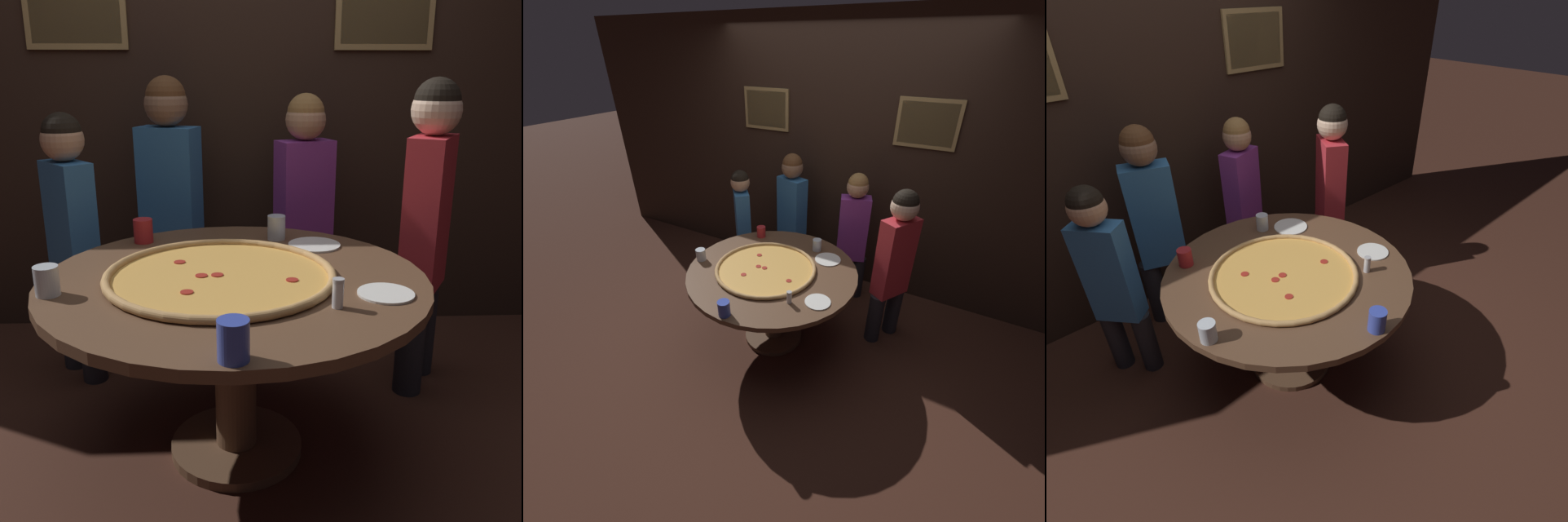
{
  "view_description": "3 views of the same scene",
  "coord_description": "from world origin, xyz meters",
  "views": [
    {
      "loc": [
        0.01,
        -1.99,
        1.45
      ],
      "look_at": [
        0.1,
        -0.05,
        0.81
      ],
      "focal_mm": 40.0,
      "sensor_mm": 36.0,
      "label": 1
    },
    {
      "loc": [
        1.26,
        -2.05,
        2.34
      ],
      "look_at": [
        0.07,
        0.08,
        0.8
      ],
      "focal_mm": 24.0,
      "sensor_mm": 36.0,
      "label": 2
    },
    {
      "loc": [
        -1.2,
        -1.45,
        2.1
      ],
      "look_at": [
        0.07,
        -0.09,
        0.82
      ],
      "focal_mm": 28.0,
      "sensor_mm": 36.0,
      "label": 3
    }
  ],
  "objects": [
    {
      "name": "drink_cup_centre_back",
      "position": [
        -0.62,
        -0.16,
        0.79
      ],
      "size": [
        0.08,
        0.08,
        0.1
      ],
      "primitive_type": "cylinder",
      "color": "silver",
      "rests_on": "dining_table"
    },
    {
      "name": "diner_far_right",
      "position": [
        -0.76,
        0.66,
        0.72
      ],
      "size": [
        0.3,
        0.32,
        1.28
      ],
      "rotation": [
        0.0,
        0.0,
        2.29
      ],
      "color": "#232328",
      "rests_on": "ground_plane"
    },
    {
      "name": "drink_cup_far_left",
      "position": [
        -0.0,
        -0.64,
        0.8
      ],
      "size": [
        0.09,
        0.09,
        0.11
      ],
      "primitive_type": "cylinder",
      "color": "#384CB7",
      "rests_on": "dining_table"
    },
    {
      "name": "condiment_shaker",
      "position": [
        0.33,
        -0.31,
        0.79
      ],
      "size": [
        0.04,
        0.04,
        0.1
      ],
      "color": "silver",
      "rests_on": "dining_table"
    },
    {
      "name": "back_wall",
      "position": [
        0.0,
        1.3,
        1.3
      ],
      "size": [
        6.4,
        0.08,
        2.6
      ],
      "color": "black",
      "rests_on": "ground_plane"
    },
    {
      "name": "diner_side_right",
      "position": [
        0.36,
        0.94,
        0.76
      ],
      "size": [
        0.36,
        0.24,
        1.34
      ],
      "rotation": [
        0.0,
        0.0,
        -2.78
      ],
      "color": "#232328",
      "rests_on": "ground_plane"
    },
    {
      "name": "drink_cup_far_right",
      "position": [
        0.19,
        0.47,
        0.79
      ],
      "size": [
        0.08,
        0.08,
        0.11
      ],
      "primitive_type": "cylinder",
      "color": "silver",
      "rests_on": "dining_table"
    },
    {
      "name": "dining_table",
      "position": [
        0.0,
        0.0,
        0.59
      ],
      "size": [
        1.4,
        1.4,
        0.74
      ],
      "color": "brown",
      "rests_on": "ground_plane"
    },
    {
      "name": "white_plate_right_side",
      "position": [
        0.34,
        0.37,
        0.74
      ],
      "size": [
        0.22,
        0.22,
        0.01
      ],
      "primitive_type": "cylinder",
      "color": "white",
      "rests_on": "dining_table"
    },
    {
      "name": "giant_pizza",
      "position": [
        -0.05,
        -0.02,
        0.75
      ],
      "size": [
        0.84,
        0.84,
        0.03
      ],
      "color": "#E5A84C",
      "rests_on": "dining_table"
    },
    {
      "name": "ground_plane",
      "position": [
        0.0,
        0.0,
        0.0
      ],
      "size": [
        24.0,
        24.0,
        0.0
      ],
      "primitive_type": "plane",
      "color": "#422319"
    },
    {
      "name": "drink_cup_by_shaker",
      "position": [
        -0.39,
        0.45,
        0.79
      ],
      "size": [
        0.08,
        0.08,
        0.1
      ],
      "primitive_type": "cylinder",
      "color": "#B22328",
      "rests_on": "dining_table"
    },
    {
      "name": "diner_far_left",
      "position": [
        -0.33,
        0.95,
        0.81
      ],
      "size": [
        0.38,
        0.25,
        1.43
      ],
      "rotation": [
        0.0,
        0.0,
        2.81
      ],
      "color": "#232328",
      "rests_on": "ground_plane"
    },
    {
      "name": "diner_centre_back",
      "position": [
        0.87,
        0.51,
        0.81
      ],
      "size": [
        0.29,
        0.37,
        1.42
      ],
      "rotation": [
        0.0,
        0.0,
        -2.11
      ],
      "color": "#232328",
      "rests_on": "ground_plane"
    },
    {
      "name": "white_plate_left_side",
      "position": [
        0.51,
        -0.2,
        0.74
      ],
      "size": [
        0.19,
        0.19,
        0.01
      ],
      "primitive_type": "cylinder",
      "color": "white",
      "rests_on": "dining_table"
    }
  ]
}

